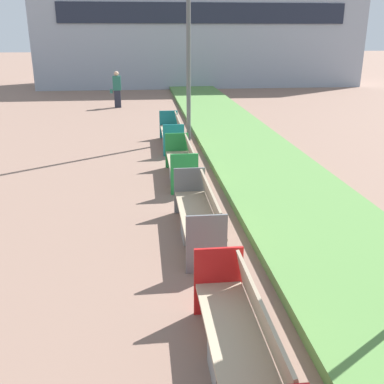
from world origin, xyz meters
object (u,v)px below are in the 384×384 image
bench_grey_frame (199,218)px  pedestrian_walking (117,89)px  bench_green_frame (182,165)px  bench_teal_frame (172,135)px  street_lamp_post (188,0)px  bench_red_frame (240,347)px

bench_grey_frame → pedestrian_walking: size_ratio=1.44×
bench_green_frame → bench_teal_frame: same height
pedestrian_walking → bench_teal_frame: bearing=-75.6°
bench_green_frame → street_lamp_post: street_lamp_post is taller
bench_red_frame → bench_green_frame: same height
bench_grey_frame → bench_teal_frame: (0.00, 6.84, 0.00)m
bench_teal_frame → street_lamp_post: 4.13m
bench_grey_frame → street_lamp_post: (0.61, 7.64, 4.01)m
bench_red_frame → bench_grey_frame: bearing=90.0°
bench_red_frame → street_lamp_post: (0.61, 11.07, 4.01)m
bench_teal_frame → street_lamp_post: bearing=52.8°
street_lamp_post → bench_red_frame: bearing=-93.1°
bench_red_frame → pedestrian_walking: size_ratio=1.38×
bench_grey_frame → street_lamp_post: bearing=85.5°
bench_green_frame → street_lamp_post: 5.89m
bench_grey_frame → bench_teal_frame: size_ratio=1.00×
bench_grey_frame → pedestrian_walking: 15.13m
bench_teal_frame → street_lamp_post: street_lamp_post is taller
bench_red_frame → street_lamp_post: size_ratio=0.30×
bench_green_frame → street_lamp_post: bearing=81.9°
bench_grey_frame → pedestrian_walking: pedestrian_walking is taller
bench_grey_frame → street_lamp_post: 8.65m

